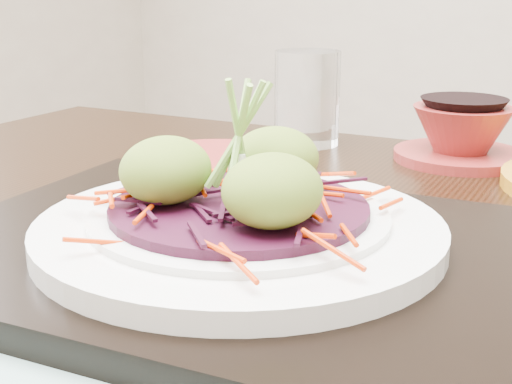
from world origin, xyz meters
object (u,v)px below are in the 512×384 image
Objects in this scene: white_plate at (239,228)px; water_glass at (307,98)px; serving_tray at (240,254)px; terracotta_side_plate at (214,164)px; dining_table at (317,350)px; terracotta_bowl_set at (461,137)px.

water_glass reaches higher than white_plate.
serving_tray is at bearing -65.66° from water_glass.
white_plate is 1.46× the size of terracotta_side_plate.
serving_tray is at bearing -105.62° from dining_table.
terracotta_bowl_set is at bearing 43.38° from terracotta_side_plate.
terracotta_side_plate is at bearing 141.67° from dining_table.
dining_table is 7.74× the size of terracotta_bowl_set.
terracotta_side_plate is 1.67× the size of water_glass.
white_plate is (-0.01, -0.09, 0.13)m from dining_table.
serving_tray is 0.42m from water_glass.
dining_table is 0.38m from water_glass.
terracotta_bowl_set reaches higher than terracotta_side_plate.
water_glass is at bearing 104.59° from serving_tray.
white_plate is 0.40m from terracotta_bowl_set.
serving_tray is 2.65× the size of terracotta_bowl_set.
water_glass reaches higher than terracotta_side_plate.
dining_table is 0.34m from terracotta_bowl_set.
terracotta_side_plate is (-0.19, 0.21, -0.01)m from serving_tray.
serving_tray is (-0.01, -0.09, 0.11)m from dining_table.
water_glass reaches higher than dining_table.
terracotta_bowl_set reaches higher than serving_tray.
white_plate is 0.28m from terracotta_side_plate.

